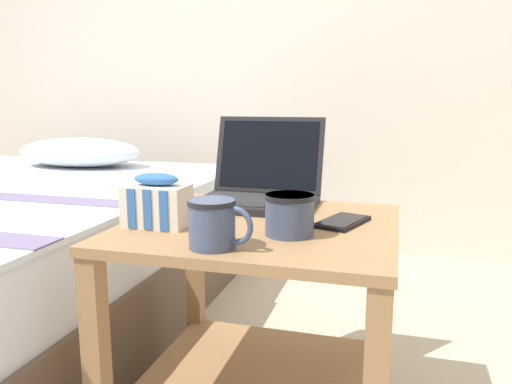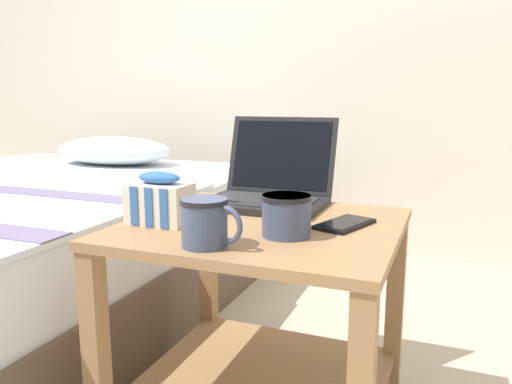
{
  "view_description": "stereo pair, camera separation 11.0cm",
  "coord_description": "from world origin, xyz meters",
  "views": [
    {
      "loc": [
        0.3,
        -1.09,
        0.83
      ],
      "look_at": [
        0.0,
        -0.04,
        0.62
      ],
      "focal_mm": 35.0,
      "sensor_mm": 36.0,
      "label": 1
    },
    {
      "loc": [
        0.4,
        -1.05,
        0.83
      ],
      "look_at": [
        0.0,
        -0.04,
        0.62
      ],
      "focal_mm": 35.0,
      "sensor_mm": 36.0,
      "label": 2
    }
  ],
  "objects": [
    {
      "name": "mug_front_left",
      "position": [
        -0.04,
        -0.22,
        0.59
      ],
      "size": [
        0.13,
        0.09,
        0.09
      ],
      "color": "#3F4C6B",
      "rests_on": "bedside_table"
    },
    {
      "name": "snack_bag",
      "position": [
        -0.22,
        -0.09,
        0.59
      ],
      "size": [
        0.14,
        0.09,
        0.12
      ],
      "color": "silver",
      "rests_on": "bedside_table"
    },
    {
      "name": "laptop",
      "position": [
        -0.06,
        0.21,
        0.59
      ],
      "size": [
        0.31,
        0.3,
        0.23
      ],
      "color": "black",
      "rests_on": "bedside_table"
    },
    {
      "name": "cell_phone",
      "position": [
        0.18,
        0.04,
        0.55
      ],
      "size": [
        0.12,
        0.17,
        0.01
      ],
      "color": "black",
      "rests_on": "bedside_table"
    },
    {
      "name": "bed",
      "position": [
        -1.2,
        0.35,
        0.26
      ],
      "size": [
        1.58,
        1.9,
        0.64
      ],
      "color": "brown",
      "rests_on": "ground_plane"
    },
    {
      "name": "mug_front_right",
      "position": [
        0.09,
        -0.08,
        0.59
      ],
      "size": [
        0.11,
        0.14,
        0.09
      ],
      "color": "#3F4C6B",
      "rests_on": "bedside_table"
    },
    {
      "name": "back_wall",
      "position": [
        0.0,
        1.62,
        1.25
      ],
      "size": [
        8.0,
        0.05,
        2.5
      ],
      "color": "beige",
      "rests_on": "ground_plane"
    },
    {
      "name": "bedside_table",
      "position": [
        0.0,
        0.0,
        0.35
      ],
      "size": [
        0.62,
        0.58,
        0.54
      ],
      "color": "#997047",
      "rests_on": "ground_plane"
    }
  ]
}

